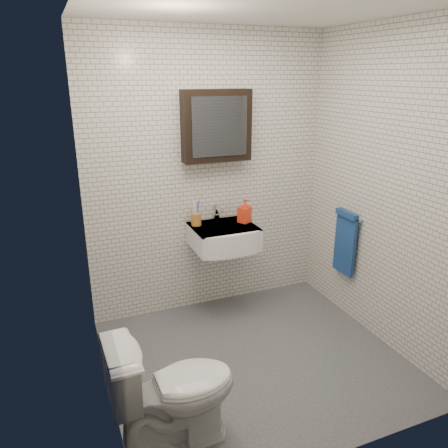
% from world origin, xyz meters
% --- Properties ---
extents(ground, '(2.20, 2.00, 0.01)m').
position_xyz_m(ground, '(0.00, 0.00, 0.01)').
color(ground, '#44464B').
rests_on(ground, ground).
extents(room_shell, '(2.22, 2.02, 2.51)m').
position_xyz_m(room_shell, '(0.00, 0.00, 1.47)').
color(room_shell, silver).
rests_on(room_shell, ground).
extents(washbasin, '(0.55, 0.50, 0.20)m').
position_xyz_m(washbasin, '(0.05, 0.73, 0.76)').
color(washbasin, white).
rests_on(washbasin, room_shell).
extents(faucet, '(0.06, 0.20, 0.15)m').
position_xyz_m(faucet, '(0.05, 0.93, 0.92)').
color(faucet, silver).
rests_on(faucet, washbasin).
extents(mirror_cabinet, '(0.60, 0.15, 0.60)m').
position_xyz_m(mirror_cabinet, '(0.05, 0.93, 1.70)').
color(mirror_cabinet, black).
rests_on(mirror_cabinet, room_shell).
extents(towel_rail, '(0.09, 0.30, 0.58)m').
position_xyz_m(towel_rail, '(1.04, 0.35, 0.72)').
color(towel_rail, silver).
rests_on(towel_rail, room_shell).
extents(toothbrush_cup, '(0.11, 0.11, 0.25)m').
position_xyz_m(toothbrush_cup, '(-0.16, 0.88, 0.91)').
color(toothbrush_cup, '#AC712B').
rests_on(toothbrush_cup, washbasin).
extents(soap_bottle, '(0.13, 0.14, 0.22)m').
position_xyz_m(soap_bottle, '(0.27, 0.80, 0.96)').
color(soap_bottle, orange).
rests_on(soap_bottle, washbasin).
extents(toilet, '(0.75, 0.44, 0.75)m').
position_xyz_m(toilet, '(-0.80, -0.54, 0.38)').
color(toilet, white).
rests_on(toilet, ground).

